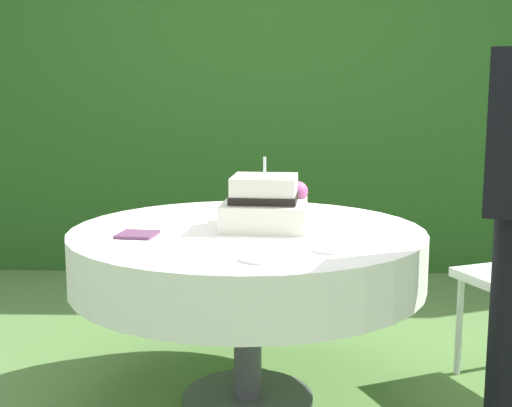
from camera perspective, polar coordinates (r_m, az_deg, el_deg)
The scene contains 8 objects.
ground_plane at distance 2.92m, azimuth -0.70°, elevation -16.19°, with size 20.00×20.00×0.00m, color #547A3D.
foliage_hedge at distance 4.99m, azimuth 0.36°, elevation 10.36°, with size 6.60×0.68×2.69m, color #28561E.
cake_table at distance 2.71m, azimuth -0.72°, elevation -4.45°, with size 1.41×1.41×0.72m.
wedding_cake at distance 2.69m, azimuth 0.81°, elevation -0.05°, with size 0.36×0.35×0.28m.
serving_plate_near at distance 3.02m, azimuth 1.79°, elevation -0.72°, with size 0.11×0.11×0.01m, color white.
serving_plate_far at distance 2.18m, azimuth 0.20°, elevation -4.67°, with size 0.12×0.12×0.01m, color white.
serving_plate_left at distance 2.33m, azimuth 6.44°, elevation -3.82°, with size 0.14×0.14×0.01m, color white.
napkin_stack at distance 2.59m, azimuth -9.98°, elevation -2.59°, with size 0.14×0.14×0.01m, color #603856.
Camera 1 is at (0.11, -2.63, 1.26)m, focal length 47.44 mm.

